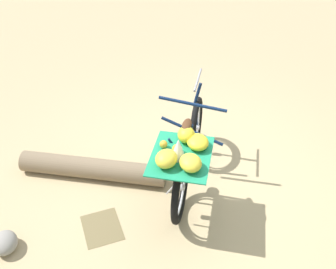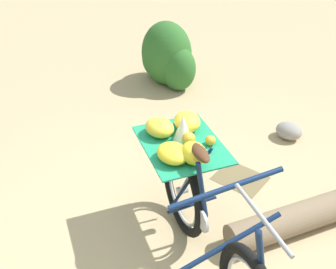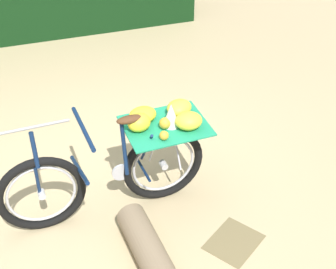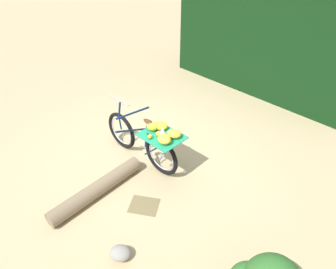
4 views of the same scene
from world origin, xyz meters
name	(u,v)px [view 1 (image 1 of 4)]	position (x,y,z in m)	size (l,w,h in m)	color
ground_plane	(217,184)	(0.00, 0.00, 0.00)	(60.00, 60.00, 0.00)	tan
bicycle	(187,152)	(-0.05, -0.35, 0.51)	(1.67, 1.20, 1.03)	black
fallen_log	(93,168)	(-0.61, -1.27, 0.12)	(0.24, 0.24, 1.67)	#7F6B51
path_stone	(5,243)	(0.11, -2.23, 0.09)	(0.27, 0.23, 0.17)	gray
leaf_litter_patch	(102,227)	(0.17, -1.34, 0.00)	(0.44, 0.36, 0.01)	olive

